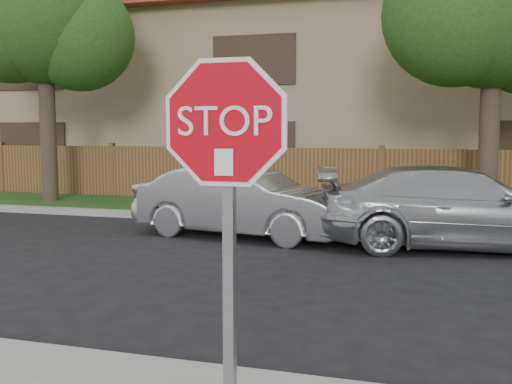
% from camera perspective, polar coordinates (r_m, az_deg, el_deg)
% --- Properties ---
extents(ground, '(90.00, 90.00, 0.00)m').
position_cam_1_polar(ground, '(5.30, 0.33, -17.49)').
color(ground, black).
rests_on(ground, ground).
extents(far_curb, '(70.00, 0.30, 0.15)m').
position_cam_1_polar(far_curb, '(13.05, 10.51, -3.08)').
color(far_curb, gray).
rests_on(far_curb, ground).
extents(grass_strip, '(70.00, 3.00, 0.12)m').
position_cam_1_polar(grass_strip, '(14.67, 11.21, -2.15)').
color(grass_strip, '#1E4714').
rests_on(grass_strip, ground).
extents(fence, '(70.00, 0.12, 1.60)m').
position_cam_1_polar(fence, '(16.18, 11.82, 1.22)').
color(fence, '#56341E').
rests_on(fence, ground).
extents(apartment_building, '(35.20, 9.20, 7.20)m').
position_cam_1_polar(apartment_building, '(21.75, 13.27, 9.58)').
color(apartment_building, '#9F8762').
rests_on(apartment_building, ground).
extents(tree_left, '(4.80, 3.90, 7.78)m').
position_cam_1_polar(tree_left, '(17.87, -19.76, 15.68)').
color(tree_left, '#382B21').
rests_on(tree_left, ground).
extents(tree_mid, '(4.80, 3.90, 7.35)m').
position_cam_1_polar(tree_mid, '(14.54, 21.88, 16.53)').
color(tree_mid, '#382B21').
rests_on(tree_mid, ground).
extents(stop_sign, '(1.01, 0.13, 2.55)m').
position_cam_1_polar(stop_sign, '(3.39, -2.83, 1.19)').
color(stop_sign, gray).
rests_on(stop_sign, sidewalk_near).
extents(sedan_left, '(4.49, 2.17, 1.42)m').
position_cam_1_polar(sedan_left, '(11.73, -1.26, -0.87)').
color(sedan_left, '#B8B7BC').
rests_on(sedan_left, ground).
extents(sedan_right, '(5.30, 2.86, 1.46)m').
position_cam_1_polar(sedan_right, '(11.19, 18.86, -1.42)').
color(sedan_right, '#ACB0B3').
rests_on(sedan_right, ground).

